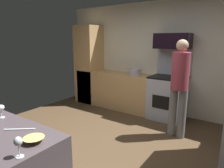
% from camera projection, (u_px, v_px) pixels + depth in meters
% --- Properties ---
extents(ground_plane, '(5.20, 4.80, 0.02)m').
position_uv_depth(ground_plane, '(99.00, 152.00, 3.20)').
color(ground_plane, '#503B27').
extents(wall_back, '(5.20, 0.12, 2.60)m').
position_uv_depth(wall_back, '(159.00, 58.00, 4.78)').
color(wall_back, silver).
rests_on(wall_back, ground).
extents(lower_cabinet_run, '(2.40, 0.60, 0.90)m').
position_uv_depth(lower_cabinet_run, '(119.00, 90.00, 5.18)').
color(lower_cabinet_run, tan).
rests_on(lower_cabinet_run, ground).
extents(cabinet_column, '(0.60, 0.60, 2.10)m').
position_uv_depth(cabinet_column, '(89.00, 65.00, 5.61)').
color(cabinet_column, tan).
rests_on(cabinet_column, ground).
extents(oven_range, '(0.76, 0.65, 1.54)m').
position_uv_depth(oven_range, '(168.00, 96.00, 4.45)').
color(oven_range, '#AFB3C1').
rests_on(oven_range, ground).
extents(microwave, '(0.74, 0.38, 0.32)m').
position_uv_depth(microwave, '(173.00, 41.00, 4.25)').
color(microwave, black).
rests_on(microwave, oven_range).
extents(person_cook, '(0.31, 0.30, 1.74)m').
position_uv_depth(person_cook, '(179.00, 84.00, 3.49)').
color(person_cook, slate).
rests_on(person_cook, ground).
extents(mixing_bowl_prep, '(0.18, 0.18, 0.04)m').
position_uv_depth(mixing_bowl_prep, '(34.00, 140.00, 1.68)').
color(mixing_bowl_prep, '#DBCB6C').
rests_on(mixing_bowl_prep, counter_island).
extents(wine_glass_mid, '(0.07, 0.07, 0.15)m').
position_uv_depth(wine_glass_mid, '(1.00, 108.00, 2.18)').
color(wine_glass_mid, silver).
rests_on(wine_glass_mid, counter_island).
extents(wine_glass_far, '(0.06, 0.06, 0.16)m').
position_uv_depth(wine_glass_far, '(18.00, 143.00, 1.45)').
color(wine_glass_far, silver).
rests_on(wine_glass_far, counter_island).
extents(knife_chef, '(0.24, 0.20, 0.01)m').
position_uv_depth(knife_chef, '(20.00, 129.00, 1.92)').
color(knife_chef, '#B7BABF').
rests_on(knife_chef, counter_island).
extents(stock_pot, '(0.29, 0.29, 0.15)m').
position_uv_depth(stock_pot, '(135.00, 72.00, 4.82)').
color(stock_pot, '#BAB8C5').
rests_on(stock_pot, lower_cabinet_run).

